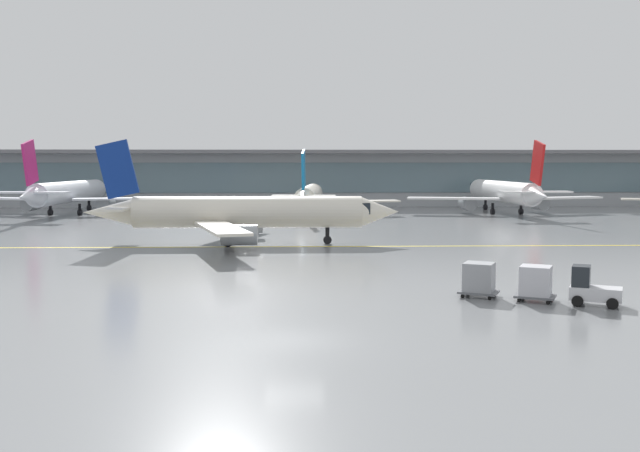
# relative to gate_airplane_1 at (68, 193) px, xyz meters

# --- Properties ---
(ground_plane) EXTENTS (400.00, 400.00, 0.00)m
(ground_plane) POSITION_rel_gate_airplane_1_xyz_m (32.18, -74.71, -3.14)
(ground_plane) COLOR gray
(taxiway_centreline_stripe) EXTENTS (110.00, 1.35, 0.01)m
(taxiway_centreline_stripe) POSITION_rel_gate_airplane_1_xyz_m (28.17, -40.81, -3.13)
(taxiway_centreline_stripe) COLOR yellow
(taxiway_centreline_stripe) RESTS_ON ground_plane
(terminal_concourse) EXTENTS (203.23, 11.00, 9.60)m
(terminal_concourse) POSITION_rel_gate_airplane_1_xyz_m (32.18, 19.83, 1.78)
(terminal_concourse) COLOR #9EA3A8
(terminal_concourse) RESTS_ON ground_plane
(gate_airplane_1) EXTENTS (29.31, 31.59, 10.46)m
(gate_airplane_1) POSITION_rel_gate_airplane_1_xyz_m (0.00, 0.00, 0.00)
(gate_airplane_1) COLOR silver
(gate_airplane_1) RESTS_ON ground_plane
(gate_airplane_2) EXTENTS (25.80, 27.87, 9.23)m
(gate_airplane_2) POSITION_rel_gate_airplane_1_xyz_m (34.76, -2.95, -0.37)
(gate_airplane_2) COLOR silver
(gate_airplane_2) RESTS_ON ground_plane
(gate_airplane_3) EXTENTS (29.25, 31.47, 10.43)m
(gate_airplane_3) POSITION_rel_gate_airplane_1_xyz_m (63.42, -0.99, -0.01)
(gate_airplane_3) COLOR white
(gate_airplane_3) RESTS_ON ground_plane
(taxiing_regional_jet) EXTENTS (29.04, 27.08, 9.64)m
(taxiing_regional_jet) POSITION_rel_gate_airplane_1_xyz_m (27.79, -38.81, -0.25)
(taxiing_regional_jet) COLOR silver
(taxiing_regional_jet) RESTS_ON ground_plane
(baggage_tug) EXTENTS (2.95, 2.46, 2.10)m
(baggage_tug) POSITION_rel_gate_airplane_1_xyz_m (47.96, -67.91, -2.24)
(baggage_tug) COLOR silver
(baggage_tug) RESTS_ON ground_plane
(cargo_dolly_lead) EXTENTS (2.59, 2.36, 1.94)m
(cargo_dolly_lead) POSITION_rel_gate_airplane_1_xyz_m (45.39, -66.66, -2.08)
(cargo_dolly_lead) COLOR #595B60
(cargo_dolly_lead) RESTS_ON ground_plane
(cargo_dolly_trailing) EXTENTS (2.59, 2.36, 1.94)m
(cargo_dolly_trailing) POSITION_rel_gate_airplane_1_xyz_m (42.63, -65.31, -2.08)
(cargo_dolly_trailing) COLOR #595B60
(cargo_dolly_trailing) RESTS_ON ground_plane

